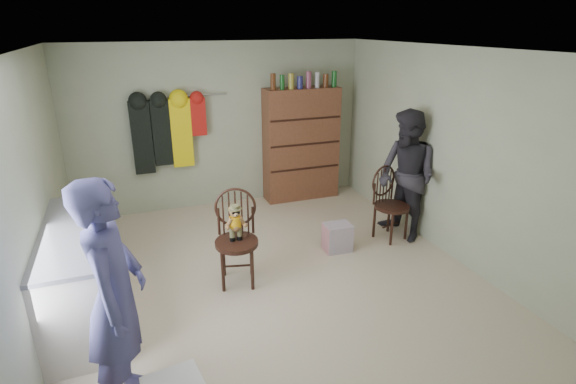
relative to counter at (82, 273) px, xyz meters
name	(u,v)px	position (x,y,z in m)	size (l,w,h in m)	color
ground_plane	(274,278)	(1.95, 0.00, -0.47)	(5.00, 5.00, 0.00)	beige
room_walls	(257,133)	(1.95, 0.53, 1.11)	(5.00, 5.00, 5.00)	#AFB698
counter	(82,273)	(0.00, 0.00, 0.00)	(0.64, 1.86, 0.94)	silver
chair_front	(236,231)	(1.56, 0.11, 0.14)	(0.57, 0.57, 1.06)	#321911
chair_far	(389,200)	(3.73, 0.49, 0.06)	(0.55, 0.55, 0.99)	#321911
striped_bag	(337,237)	(2.93, 0.37, -0.29)	(0.34, 0.26, 0.35)	#E5727A
person_left	(115,298)	(0.35, -1.28, 0.44)	(0.66, 0.43, 1.82)	#46447D
person_right	(407,176)	(3.93, 0.43, 0.39)	(0.84, 0.65, 1.73)	#2D2B33
dresser	(301,144)	(3.20, 2.30, 0.44)	(1.20, 0.39, 2.05)	brown
coat_rack	(167,132)	(1.12, 2.38, 0.78)	(1.42, 0.12, 1.09)	#99999E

